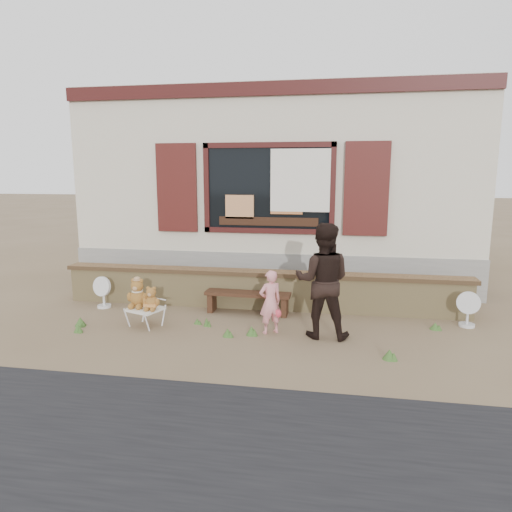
% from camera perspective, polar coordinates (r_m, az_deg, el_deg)
% --- Properties ---
extents(ground, '(80.00, 80.00, 0.00)m').
position_cam_1_polar(ground, '(7.14, -0.84, -8.78)').
color(ground, brown).
rests_on(ground, ground).
extents(shopfront, '(8.04, 5.13, 4.00)m').
position_cam_1_polar(shopfront, '(11.19, 3.46, 8.59)').
color(shopfront, '#B8AE95').
rests_on(shopfront, ground).
extents(brick_wall, '(7.10, 0.36, 0.67)m').
position_cam_1_polar(brick_wall, '(7.98, 0.49, -4.15)').
color(brick_wall, tan).
rests_on(brick_wall, ground).
extents(bench, '(1.45, 0.36, 0.37)m').
position_cam_1_polar(bench, '(7.69, -1.05, -5.26)').
color(bench, '#321D11').
rests_on(bench, ground).
extents(folding_chair, '(0.59, 0.56, 0.29)m').
position_cam_1_polar(folding_chair, '(7.27, -13.68, -6.54)').
color(folding_chair, silver).
rests_on(folding_chair, ground).
extents(teddy_bear_left, '(0.41, 0.39, 0.46)m').
position_cam_1_polar(teddy_bear_left, '(7.29, -14.58, -4.42)').
color(teddy_bear_left, brown).
rests_on(teddy_bear_left, folding_chair).
extents(teddy_bear_right, '(0.33, 0.31, 0.36)m').
position_cam_1_polar(teddy_bear_right, '(7.12, -12.93, -5.10)').
color(teddy_bear_right, brown).
rests_on(teddy_bear_right, folding_chair).
extents(child, '(0.41, 0.38, 0.95)m').
position_cam_1_polar(child, '(6.72, 1.80, -5.76)').
color(child, pink).
rests_on(child, ground).
extents(adult, '(0.83, 0.66, 1.66)m').
position_cam_1_polar(adult, '(6.57, 8.34, -3.07)').
color(adult, black).
rests_on(adult, ground).
extents(fan_left, '(0.36, 0.24, 0.56)m').
position_cam_1_polar(fan_left, '(8.47, -18.53, -4.27)').
color(fan_left, silver).
rests_on(fan_left, ground).
extents(fan_right, '(0.36, 0.24, 0.56)m').
position_cam_1_polar(fan_right, '(7.77, 24.98, -6.01)').
color(fan_right, silver).
rests_on(fan_right, ground).
extents(grass_tufts, '(5.56, 1.45, 0.14)m').
position_cam_1_polar(grass_tufts, '(6.76, -2.43, -9.34)').
color(grass_tufts, '#3A5F26').
rests_on(grass_tufts, ground).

